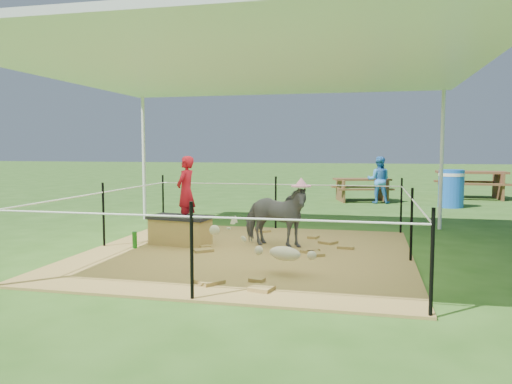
% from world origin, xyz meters
% --- Properties ---
extents(ground, '(90.00, 90.00, 0.00)m').
position_xyz_m(ground, '(0.00, 0.00, 0.00)').
color(ground, '#2D5919').
rests_on(ground, ground).
extents(hay_patch, '(4.60, 4.60, 0.03)m').
position_xyz_m(hay_patch, '(0.00, 0.00, 0.01)').
color(hay_patch, brown).
rests_on(hay_patch, ground).
extents(canopy_tent, '(6.30, 6.30, 2.90)m').
position_xyz_m(canopy_tent, '(0.00, 0.00, 2.69)').
color(canopy_tent, silver).
rests_on(canopy_tent, ground).
extents(rope_fence, '(4.54, 4.54, 1.00)m').
position_xyz_m(rope_fence, '(0.00, -0.00, 0.64)').
color(rope_fence, black).
rests_on(rope_fence, ground).
extents(straw_bale, '(0.95, 0.57, 0.40)m').
position_xyz_m(straw_bale, '(-1.16, 0.38, 0.23)').
color(straw_bale, '#A5863C').
rests_on(straw_bale, hay_patch).
extents(dark_cloth, '(1.02, 0.63, 0.05)m').
position_xyz_m(dark_cloth, '(-1.16, 0.38, 0.45)').
color(dark_cloth, black).
rests_on(dark_cloth, straw_bale).
extents(woman, '(0.31, 0.42, 1.07)m').
position_xyz_m(woman, '(-1.06, 0.38, 0.96)').
color(woman, red).
rests_on(woman, straw_bale).
extents(green_bottle, '(0.08, 0.08, 0.25)m').
position_xyz_m(green_bottle, '(-1.71, -0.07, 0.15)').
color(green_bottle, '#1B7319').
rests_on(green_bottle, hay_patch).
extents(pony, '(1.20, 0.76, 0.93)m').
position_xyz_m(pony, '(0.31, 0.51, 0.50)').
color(pony, '#49494E').
rests_on(pony, hay_patch).
extents(pink_hat, '(0.29, 0.29, 0.14)m').
position_xyz_m(pink_hat, '(0.31, 0.51, 1.03)').
color(pink_hat, pink).
rests_on(pink_hat, pony).
extents(foal, '(1.16, 0.93, 0.56)m').
position_xyz_m(foal, '(0.74, -1.10, 0.31)').
color(foal, beige).
rests_on(foal, hay_patch).
extents(trash_barrel, '(0.76, 0.76, 0.97)m').
position_xyz_m(trash_barrel, '(3.75, 6.77, 0.49)').
color(trash_barrel, blue).
rests_on(trash_barrel, ground).
extents(picnic_table_near, '(1.81, 1.50, 0.66)m').
position_xyz_m(picnic_table_near, '(1.48, 7.82, 0.33)').
color(picnic_table_near, brown).
rests_on(picnic_table_near, ground).
extents(picnic_table_far, '(2.03, 1.49, 0.83)m').
position_xyz_m(picnic_table_far, '(4.70, 9.33, 0.42)').
color(picnic_table_far, brown).
rests_on(picnic_table_far, ground).
extents(distant_person, '(0.65, 0.52, 1.30)m').
position_xyz_m(distant_person, '(1.95, 7.32, 0.65)').
color(distant_person, '#3883D2').
rests_on(distant_person, ground).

